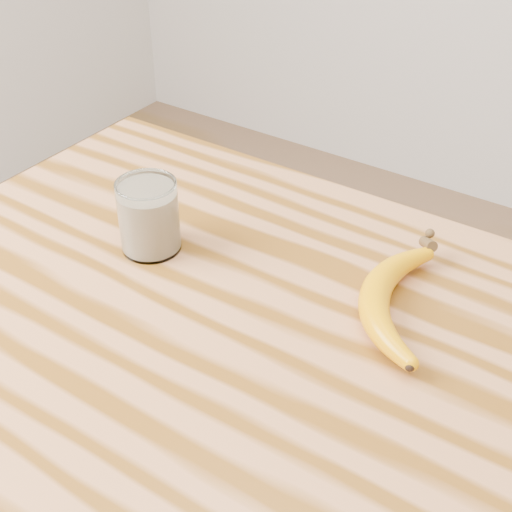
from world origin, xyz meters
The scene contains 3 objects.
table centered at (0.00, 0.00, 0.77)m, with size 1.20×0.80×0.90m.
smoothie_glass centered at (-0.31, 0.12, 0.95)m, with size 0.08×0.08×0.10m.
banana centered at (-0.02, 0.17, 0.92)m, with size 0.11×0.29×0.04m, color #E49400, non-canonical shape.
Camera 1 is at (0.22, -0.42, 1.43)m, focal length 50.00 mm.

